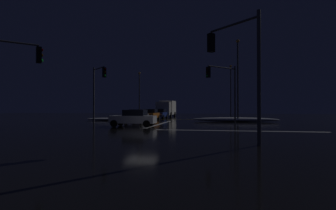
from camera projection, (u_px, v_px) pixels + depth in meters
ground at (142, 130)px, 21.79m from camera, size 120.00×120.00×0.10m
stop_line_north at (160, 124)px, 29.22m from camera, size 0.35×12.85×0.01m
centre_line_ns at (176, 119)px, 40.64m from camera, size 22.00×0.15×0.01m
crosswalk_bar_east at (238, 131)px, 20.46m from camera, size 12.85×0.40×0.01m
snow_bank_left_curb at (111, 119)px, 37.22m from camera, size 7.22×1.50×0.36m
snow_bank_right_curb at (235, 120)px, 33.71m from camera, size 10.68×1.50×0.55m
sedan_gray at (138, 116)px, 32.32m from camera, size 2.02×4.33×1.57m
sedan_orange at (150, 114)px, 38.42m from camera, size 2.02×4.33×1.57m
sedan_blue at (160, 114)px, 43.73m from camera, size 2.02×4.33×1.57m
box_truck at (167, 108)px, 50.70m from camera, size 2.68×8.28×3.08m
sedan_white_crossing at (133, 118)px, 25.26m from camera, size 4.33×2.02×1.57m
traffic_signal_se at (236, 57)px, 13.73m from camera, size 2.57×2.57×6.38m
traffic_signal_sw at (2, 68)px, 16.30m from camera, size 2.86×2.86×6.13m
traffic_signal_ne at (224, 84)px, 27.32m from camera, size 3.03×3.03×6.14m
traffic_signal_nw at (98, 84)px, 29.95m from camera, size 2.57×2.57×6.43m
streetlamp_right_far at (231, 87)px, 49.02m from camera, size 0.44×0.44×9.58m
streetlamp_left_far at (139, 91)px, 52.05m from camera, size 0.44×0.44×8.69m
streetlamp_right_near at (238, 75)px, 33.28m from camera, size 0.44×0.44×10.26m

